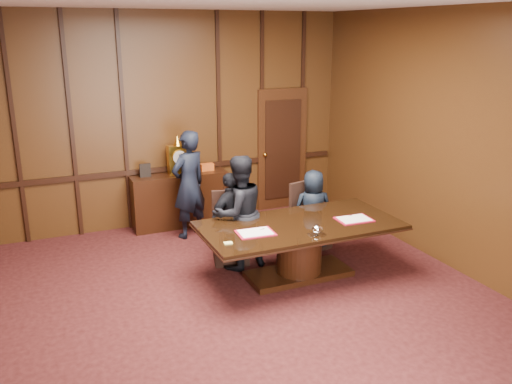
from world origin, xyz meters
TOP-DOWN VIEW (x-y plane):
  - room at (0.07, 0.14)m, footprint 7.00×7.04m
  - sideboard at (0.00, 3.26)m, footprint 1.60×0.45m
  - conference_table at (0.90, 0.68)m, footprint 2.62×1.32m
  - folder_left at (0.22, 0.57)m, footprint 0.48×0.36m
  - folder_right at (1.63, 0.51)m, footprint 0.48×0.36m
  - inkstand at (0.90, 0.23)m, footprint 0.20×0.14m
  - notepad at (-0.21, 0.39)m, footprint 0.11×0.08m
  - chair_left at (0.26, 1.55)m, footprint 0.59×0.59m
  - chair_right at (1.54, 1.55)m, footprint 0.58×0.58m
  - signatory_left at (0.25, 1.48)m, footprint 0.83×0.55m
  - signatory_right at (1.55, 1.48)m, footprint 0.68×0.54m
  - witness_left at (0.01, 2.70)m, footprint 0.74×0.62m
  - witness_right at (0.28, 1.29)m, footprint 0.87×0.73m

SIDE VIEW (x-z plane):
  - chair_left at x=0.26m, z-range -0.20..0.79m
  - chair_right at x=1.54m, z-range -0.20..0.79m
  - sideboard at x=0.00m, z-range -0.28..1.26m
  - conference_table at x=0.90m, z-range 0.13..0.89m
  - signatory_right at x=1.55m, z-range 0.00..1.22m
  - signatory_left at x=0.25m, z-range 0.00..1.32m
  - notepad at x=-0.21m, z-range 0.76..0.77m
  - folder_left at x=0.22m, z-range 0.76..0.78m
  - folder_right at x=1.63m, z-range 0.76..0.78m
  - witness_right at x=0.28m, z-range 0.00..1.59m
  - inkstand at x=0.90m, z-range 0.76..0.87m
  - witness_left at x=0.01m, z-range 0.00..1.72m
  - room at x=0.07m, z-range -0.03..3.47m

